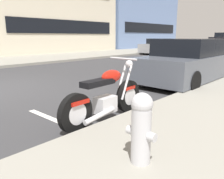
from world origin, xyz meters
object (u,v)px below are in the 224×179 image
at_px(parked_car_at_intersection, 188,62).
at_px(car_opposite_curb, 159,46).
at_px(fire_hydrant, 141,126).
at_px(parked_motorcycle, 106,98).

distance_m(parked_car_at_intersection, car_opposite_curb, 12.98).
bearing_deg(parked_car_at_intersection, fire_hydrant, -159.72).
bearing_deg(car_opposite_curb, fire_hydrant, 29.65).
distance_m(parked_motorcycle, fire_hydrant, 1.75).
bearing_deg(parked_motorcycle, car_opposite_curb, 25.25).
bearing_deg(parked_car_at_intersection, car_opposite_curb, 35.65).
height_order(parked_car_at_intersection, car_opposite_curb, parked_car_at_intersection).
bearing_deg(fire_hydrant, car_opposite_curb, 30.27).
relative_size(car_opposite_curb, fire_hydrant, 5.01).
relative_size(parked_car_at_intersection, car_opposite_curb, 1.05).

